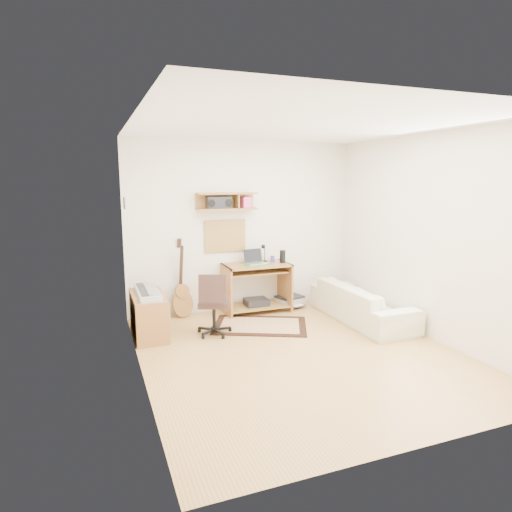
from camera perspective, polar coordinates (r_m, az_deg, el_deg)
name	(u,v)px	position (r m, az deg, el deg)	size (l,w,h in m)	color
floor	(299,353)	(5.32, 5.68, -12.50)	(3.60, 4.00, 0.01)	tan
ceiling	(304,124)	(4.95, 6.22, 16.68)	(3.60, 4.00, 0.01)	white
back_wall	(243,226)	(6.80, -1.68, 3.87)	(3.60, 0.01, 2.60)	#EFE5D0
left_wall	(137,254)	(4.46, -15.24, 0.31)	(0.01, 4.00, 2.60)	#EFE5D0
right_wall	(428,237)	(5.99, 21.56, 2.35)	(0.01, 4.00, 2.60)	#EFE5D0
wall_shelf	(227,201)	(6.56, -3.82, 7.13)	(0.90, 0.25, 0.26)	#9B6736
cork_board	(225,236)	(6.70, -4.03, 2.64)	(0.64, 0.03, 0.49)	tan
wall_photo	(125,203)	(5.91, -16.74, 6.62)	(0.02, 0.20, 0.15)	#4C8CBF
desk	(256,288)	(6.74, 0.05, -4.17)	(1.00, 0.55, 0.75)	#9B6736
laptop	(256,257)	(6.62, -0.01, -0.12)	(0.30, 0.30, 0.23)	silver
speaker	(283,256)	(6.76, 3.48, -0.06)	(0.09, 0.09, 0.20)	black
desk_lamp	(265,253)	(6.84, 1.15, 0.41)	(0.09, 0.09, 0.27)	black
pencil_cup	(272,259)	(6.86, 2.16, -0.35)	(0.06, 0.06, 0.09)	#373FA5
boombox	(219,203)	(6.52, -4.88, 6.92)	(0.36, 0.16, 0.18)	black
rug	(260,325)	(6.19, 0.53, -9.02)	(1.28, 0.85, 0.02)	beige
task_chair	(214,303)	(5.78, -5.52, -6.11)	(0.43, 0.43, 0.85)	#31201D
cabinet	(149,315)	(5.93, -13.83, -7.48)	(0.40, 0.90, 0.55)	#9B6736
music_keyboard	(147,292)	(5.84, -13.96, -4.56)	(0.26, 0.83, 0.07)	#B2B5BA
guitar	(182,278)	(6.52, -9.64, -2.90)	(0.31, 0.20, 1.17)	#96622E
waste_basket	(145,328)	(5.89, -14.27, -9.05)	(0.22, 0.22, 0.27)	white
printer	(289,301)	(7.13, 4.39, -5.83)	(0.42, 0.33, 0.16)	#A5A8AA
sofa	(362,297)	(6.51, 13.64, -5.18)	(1.81, 0.53, 0.71)	beige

